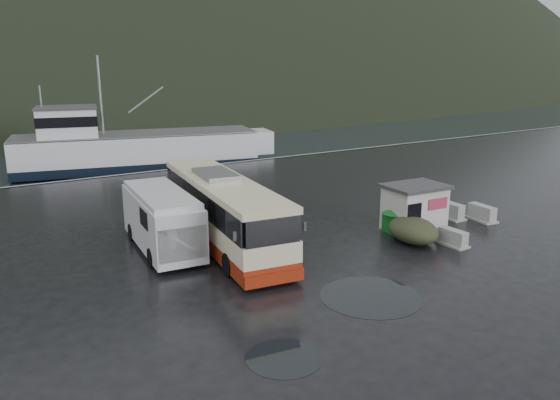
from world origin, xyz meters
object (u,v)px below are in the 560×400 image
coach_bus (224,243)px  jersey_barrier_c (449,218)px  jersey_barrier_b (452,245)px  white_van (164,249)px  ticket_kiosk (413,230)px  jersey_barrier_a (481,220)px  fishing_trawler (138,154)px  waste_bin_right (396,222)px  dome_tent (412,242)px  waste_bin_left (395,232)px

coach_bus → jersey_barrier_c: coach_bus is taller
jersey_barrier_b → white_van: bearing=150.5°
ticket_kiosk → jersey_barrier_a: size_ratio=1.79×
jersey_barrier_a → fishing_trawler: (-8.84, 29.89, 0.00)m
waste_bin_right → fishing_trawler: size_ratio=0.06×
coach_bus → dome_tent: size_ratio=3.95×
coach_bus → ticket_kiosk: coach_bus is taller
waste_bin_left → jersey_barrier_a: bearing=-10.3°
white_van → waste_bin_left: (10.55, -3.60, 0.00)m
coach_bus → waste_bin_left: bearing=-13.0°
white_van → ticket_kiosk: 12.15m
coach_bus → dome_tent: coach_bus is taller
jersey_barrier_c → fishing_trawler: fishing_trawler is taller
waste_bin_left → dome_tent: (-0.36, -1.54, 0.00)m
dome_tent → fishing_trawler: fishing_trawler is taller
coach_bus → ticket_kiosk: size_ratio=3.87×
ticket_kiosk → dome_tent: bearing=-132.0°
white_van → fishing_trawler: 26.27m
coach_bus → waste_bin_right: bearing=-3.9°
dome_tent → jersey_barrier_b: 1.76m
dome_tent → coach_bus: bearing=149.7°
dome_tent → jersey_barrier_a: 5.61m
coach_bus → jersey_barrier_b: (8.74, -5.71, 0.00)m
coach_bus → jersey_barrier_c: size_ratio=6.72×
jersey_barrier_b → jersey_barrier_c: 4.52m
white_van → fishing_trawler: (6.93, 25.34, 0.00)m
fishing_trawler → jersey_barrier_c: bearing=-62.4°
jersey_barrier_b → fishing_trawler: (-4.45, 31.78, 0.00)m
fishing_trawler → coach_bus: bearing=-86.9°
waste_bin_right → jersey_barrier_b: 3.98m
coach_bus → jersey_barrier_b: bearing=-26.2°
coach_bus → jersey_barrier_a: size_ratio=6.93×
waste_bin_left → jersey_barrier_c: bearing=3.3°
coach_bus → waste_bin_left: (7.91, -2.88, 0.00)m
coach_bus → white_van: size_ratio=1.78×
fishing_trawler → white_van: bearing=-92.9°
waste_bin_left → jersey_barrier_b: 2.95m
coach_bus → jersey_barrier_a: coach_bus is taller
waste_bin_right → fishing_trawler: bearing=99.8°
waste_bin_right → ticket_kiosk: (-0.18, -1.35, 0.00)m
white_van → jersey_barrier_c: (14.69, -3.36, 0.00)m
coach_bus → jersey_barrier_c: (12.05, -2.64, 0.00)m
waste_bin_right → jersey_barrier_b: bearing=-94.9°
fishing_trawler → dome_tent: bearing=-71.5°
ticket_kiosk → fishing_trawler: 29.53m
coach_bus → jersey_barrier_c: 12.33m
coach_bus → jersey_barrier_a: bearing=-9.3°
white_van → jersey_barrier_b: (11.38, -6.44, 0.00)m
waste_bin_left → dome_tent: size_ratio=0.48×
coach_bus → fishing_trawler: fishing_trawler is taller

